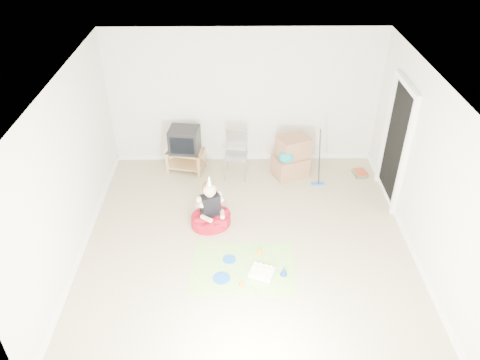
{
  "coord_description": "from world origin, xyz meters",
  "views": [
    {
      "loc": [
        -0.17,
        -5.45,
        4.88
      ],
      "look_at": [
        -0.1,
        0.4,
        0.9
      ],
      "focal_mm": 35.0,
      "sensor_mm": 36.0,
      "label": 1
    }
  ],
  "objects_px": {
    "cardboard_boxes": "(291,158)",
    "birthday_cake": "(262,273)",
    "seated_woman": "(211,214)",
    "tv_stand": "(186,158)",
    "folding_chair": "(236,156)",
    "crt_tv": "(184,140)"
  },
  "relations": [
    {
      "from": "tv_stand",
      "to": "crt_tv",
      "type": "distance_m",
      "value": 0.4
    },
    {
      "from": "tv_stand",
      "to": "cardboard_boxes",
      "type": "height_order",
      "value": "cardboard_boxes"
    },
    {
      "from": "tv_stand",
      "to": "cardboard_boxes",
      "type": "distance_m",
      "value": 1.98
    },
    {
      "from": "birthday_cake",
      "to": "tv_stand",
      "type": "bearing_deg",
      "value": 114.95
    },
    {
      "from": "seated_woman",
      "to": "folding_chair",
      "type": "bearing_deg",
      "value": 73.63
    },
    {
      "from": "seated_woman",
      "to": "birthday_cake",
      "type": "distance_m",
      "value": 1.4
    },
    {
      "from": "cardboard_boxes",
      "to": "folding_chair",
      "type": "bearing_deg",
      "value": -177.48
    },
    {
      "from": "crt_tv",
      "to": "seated_woman",
      "type": "bearing_deg",
      "value": -65.42
    },
    {
      "from": "folding_chair",
      "to": "crt_tv",
      "type": "bearing_deg",
      "value": 166.06
    },
    {
      "from": "folding_chair",
      "to": "birthday_cake",
      "type": "relative_size",
      "value": 2.24
    },
    {
      "from": "cardboard_boxes",
      "to": "seated_woman",
      "type": "relative_size",
      "value": 0.82
    },
    {
      "from": "tv_stand",
      "to": "folding_chair",
      "type": "height_order",
      "value": "folding_chair"
    },
    {
      "from": "tv_stand",
      "to": "crt_tv",
      "type": "bearing_deg",
      "value": 180.0
    },
    {
      "from": "crt_tv",
      "to": "folding_chair",
      "type": "relative_size",
      "value": 0.59
    },
    {
      "from": "tv_stand",
      "to": "birthday_cake",
      "type": "distance_m",
      "value": 3.09
    },
    {
      "from": "cardboard_boxes",
      "to": "birthday_cake",
      "type": "height_order",
      "value": "cardboard_boxes"
    },
    {
      "from": "birthday_cake",
      "to": "seated_woman",
      "type": "bearing_deg",
      "value": 123.66
    },
    {
      "from": "folding_chair",
      "to": "birthday_cake",
      "type": "bearing_deg",
      "value": -82.1
    },
    {
      "from": "tv_stand",
      "to": "seated_woman",
      "type": "xyz_separation_m",
      "value": [
        0.53,
        -1.64,
        -0.05
      ]
    },
    {
      "from": "cardboard_boxes",
      "to": "birthday_cake",
      "type": "bearing_deg",
      "value": -104.35
    },
    {
      "from": "seated_woman",
      "to": "tv_stand",
      "type": "bearing_deg",
      "value": 107.97
    },
    {
      "from": "cardboard_boxes",
      "to": "tv_stand",
      "type": "bearing_deg",
      "value": 174.49
    }
  ]
}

